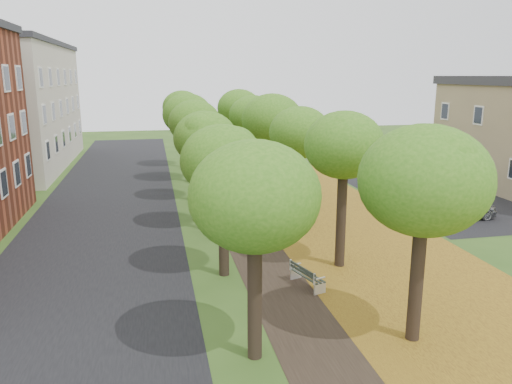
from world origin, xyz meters
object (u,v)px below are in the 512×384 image
car_silver (456,206)px  car_grey (411,190)px  car_red (433,194)px  car_white (416,183)px  bench (306,276)px

car_silver → car_grey: bearing=2.7°
car_silver → car_red: car_silver is taller
car_red → car_grey: bearing=15.5°
car_silver → car_grey: size_ratio=1.02×
car_silver → car_white: 6.09m
car_white → car_grey: bearing=153.5°
bench → car_silver: car_silver is taller
car_silver → car_white: car_silver is taller
car_grey → bench: bearing=134.3°
car_silver → car_white: (0.93, 6.02, -0.06)m
car_silver → car_red: size_ratio=1.10×
car_silver → car_grey: car_silver is taller
car_silver → car_white: size_ratio=0.88×
car_white → car_silver: bearing=-178.0°
car_grey → car_white: (1.24, 1.63, 0.06)m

